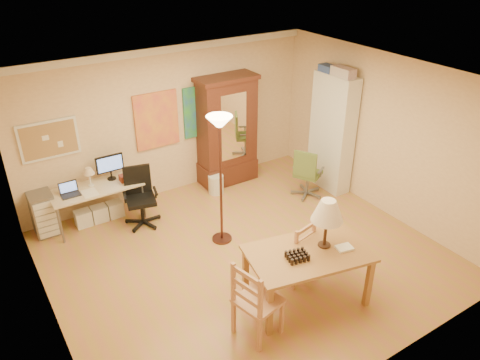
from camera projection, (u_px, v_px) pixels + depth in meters
floor at (246, 256)px, 7.11m from camera, size 5.50×5.50×0.00m
crown_molding at (165, 49)px, 7.68m from camera, size 5.50×0.08×0.12m
corkboard at (49, 140)px, 7.26m from camera, size 0.90×0.04×0.62m
art_panel_left at (157, 120)px, 8.14m from camera, size 0.80×0.04×1.00m
art_panel_right at (202, 111)px, 8.56m from camera, size 0.75×0.04×0.95m
dining_table at (315, 240)px, 5.90m from camera, size 1.70×1.22×1.45m
ladder_chair_back at (295, 252)px, 6.47m from camera, size 0.53×0.51×0.96m
ladder_chair_left at (256, 303)px, 5.52m from camera, size 0.57×0.58×1.06m
torchiere_lamp at (220, 143)px, 6.70m from camera, size 0.38×0.38×2.09m
computer_desk at (99, 200)px, 7.79m from camera, size 1.46×0.64×1.11m
office_chair_black at (142, 209)px, 7.79m from camera, size 0.61×0.61×1.00m
office_chair_green at (307, 183)px, 8.61m from camera, size 0.59×0.59×0.95m
drawer_cart at (44, 214)px, 7.50m from camera, size 0.36×0.43×0.71m
armoire at (227, 138)px, 8.83m from camera, size 1.14×0.54×2.09m
bookshelf at (332, 133)px, 8.56m from camera, size 0.33×0.87×2.18m
wastebin at (216, 184)px, 8.73m from camera, size 0.29×0.29×0.36m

